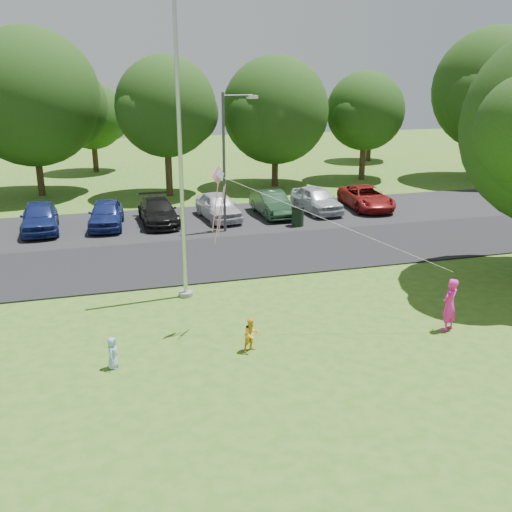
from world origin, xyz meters
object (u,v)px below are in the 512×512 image
object	(u,v)px
street_lamp	(229,150)
child_yellow	(251,335)
flagpole	(181,180)
child_blue	(112,353)
trash_can	(298,217)
kite	(226,193)
woman	(449,305)

from	to	relation	value
street_lamp	child_yellow	xyz separation A→B (m)	(-2.46, -12.77, -3.55)
flagpole	child_blue	size ratio (longest dim) A/B	11.26
flagpole	child_yellow	world-z (taller)	flagpole
flagpole	trash_can	bearing A→B (deg)	48.21
flagpole	kite	distance (m)	3.12
child_yellow	street_lamp	bearing A→B (deg)	58.02
child_blue	flagpole	bearing A→B (deg)	-11.63
child_yellow	flagpole	bearing A→B (deg)	82.13
trash_can	child_yellow	bearing A→B (deg)	-115.44
woman	street_lamp	bearing A→B (deg)	-100.90
child_blue	street_lamp	bearing A→B (deg)	-7.54
flagpole	woman	size ratio (longest dim) A/B	5.96
street_lamp	child_yellow	world-z (taller)	street_lamp
woman	kite	xyz separation A→B (m)	(-6.45, 2.03, 3.42)
street_lamp	trash_can	bearing A→B (deg)	-14.46
flagpole	street_lamp	size ratio (longest dim) A/B	1.48
street_lamp	kite	world-z (taller)	street_lamp
flagpole	child_blue	xyz separation A→B (m)	(-2.73, -4.64, -3.72)
flagpole	kite	size ratio (longest dim) A/B	1.45
street_lamp	trash_can	distance (m)	5.02
woman	kite	size ratio (longest dim) A/B	0.24
child_yellow	kite	size ratio (longest dim) A/B	0.15
street_lamp	woman	distance (m)	14.00
trash_can	kite	bearing A→B (deg)	-119.82
trash_can	kite	distance (m)	13.22
woman	kite	bearing A→B (deg)	-44.27
woman	child_blue	bearing A→B (deg)	-29.03
flagpole	child_yellow	distance (m)	6.07
flagpole	street_lamp	bearing A→B (deg)	66.13
kite	woman	bearing A→B (deg)	-54.14
child_yellow	child_blue	size ratio (longest dim) A/B	1.14
street_lamp	kite	distance (m)	11.40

